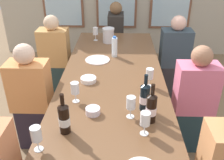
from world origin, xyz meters
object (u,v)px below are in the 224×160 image
Objects in this scene: wine_bottle_2 at (151,108)px; seated_person_5 at (194,103)px; tasting_bowl_0 at (93,111)px; metal_pitcher at (108,35)px; dining_table at (112,86)px; seated_person_2 at (55,59)px; wine_bottle_0 at (145,97)px; wine_glass_2 at (145,119)px; wine_glass_3 at (131,103)px; seated_person_4 at (32,100)px; wine_glass_4 at (75,89)px; seated_person_6 at (116,39)px; wine_glass_0 at (95,31)px; tasting_bowl_1 at (88,79)px; wine_glass_5 at (150,75)px; water_bottle at (115,47)px; white_plate_0 at (98,60)px; wine_bottle_1 at (64,118)px; wine_glass_1 at (36,135)px; seated_person_3 at (174,60)px.

seated_person_5 is at bearing 49.63° from wine_bottle_2.
metal_pitcher is at bearing 88.27° from tasting_bowl_0.
dining_table is 9.46× the size of wine_bottle_2.
seated_person_2 is at bearing -173.83° from metal_pitcher.
wine_glass_2 is at bearing -94.11° from wine_bottle_0.
wine_glass_3 is 1.13m from seated_person_4.
seated_person_6 is (0.29, 2.16, -0.34)m from wine_glass_4.
wine_bottle_0 is 1.73× the size of wine_glass_0.
tasting_bowl_0 is at bearing -103.90° from dining_table.
tasting_bowl_1 is at bearing 122.43° from wine_glass_2.
seated_person_4 is at bearing 177.01° from wine_glass_5.
wine_glass_3 is at bearing -82.79° from water_bottle.
white_plate_0 is 0.77m from wine_glass_5.
wine_glass_4 is at bearing 155.87° from wine_glass_3.
wine_glass_4 is 0.69m from seated_person_4.
seated_person_4 reaches higher than wine_bottle_1.
metal_pitcher reaches higher than wine_glass_1.
wine_glass_2 is at bearing -110.94° from wine_bottle_2.
seated_person_5 reaches higher than wine_bottle_0.
seated_person_2 reaches higher than metal_pitcher.
white_plate_0 is at bearing -99.33° from metal_pitcher.
wine_bottle_1 is at bearing -111.92° from dining_table.
white_plate_0 is at bearing 107.77° from wine_glass_3.
wine_glass_3 is 0.16× the size of seated_person_3.
wine_glass_0 is (-0.26, 1.13, 0.18)m from dining_table.
water_bottle reaches higher than dining_table.
water_bottle is (0.19, 0.12, 0.11)m from white_plate_0.
seated_person_2 and seated_person_6 have the same top height.
wine_bottle_1 is at bearing -128.00° from tasting_bowl_0.
water_bottle is at bearing -78.96° from metal_pitcher.
wine_glass_3 is (0.33, -1.03, 0.12)m from white_plate_0.
dining_table is at bearing -77.24° from wine_glass_0.
metal_pitcher is 1.71× the size of tasting_bowl_0.
wine_glass_2 is 0.96m from seated_person_5.
seated_person_5 is (0.00, -1.04, 0.00)m from seated_person_3.
seated_person_6 is (-0.26, 2.25, -0.33)m from wine_bottle_0.
wine_bottle_2 is 1.76× the size of wine_glass_2.
metal_pitcher is 1.09× the size of wine_glass_2.
metal_pitcher is 0.79× the size of water_bottle.
seated_person_4 is (-1.12, 0.06, -0.33)m from wine_glass_5.
tasting_bowl_1 is at bearing -97.00° from seated_person_6.
seated_person_4 is at bearing -146.57° from seated_person_3.
water_bottle is at bearing 99.90° from wine_glass_2.
wine_bottle_2 is 1.72m from seated_person_3.
tasting_bowl_0 is 1.81m from seated_person_3.
metal_pitcher reaches higher than wine_glass_4.
wine_glass_4 is 2.20m from seated_person_6.
wine_glass_1 reaches higher than white_plate_0.
wine_bottle_0 is at bearing 43.61° from wine_glass_3.
wine_glass_4 is 1.00× the size of wine_glass_5.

